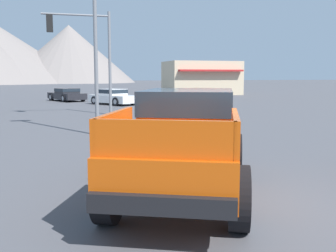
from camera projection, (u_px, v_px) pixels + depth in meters
ground_plane at (214, 199)px, 7.04m from camera, size 320.00×320.00×0.00m
orange_pickup_truck at (185, 134)px, 7.44m from camera, size 3.79×5.44×1.91m
parked_car_tan at (202, 94)px, 34.39m from camera, size 4.28×4.34×1.09m
parked_car_dark at (67, 94)px, 33.84m from camera, size 3.26×4.49×1.09m
parked_car_white at (113, 97)px, 29.71m from camera, size 3.58×4.34×1.18m
traffic_light_main at (84, 43)px, 21.38m from camera, size 3.66×0.38×5.68m
street_lamp_post at (95, 4)px, 14.02m from camera, size 0.90×0.24×7.94m
storefront_building at (201, 78)px, 45.53m from camera, size 8.18×6.10×3.79m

